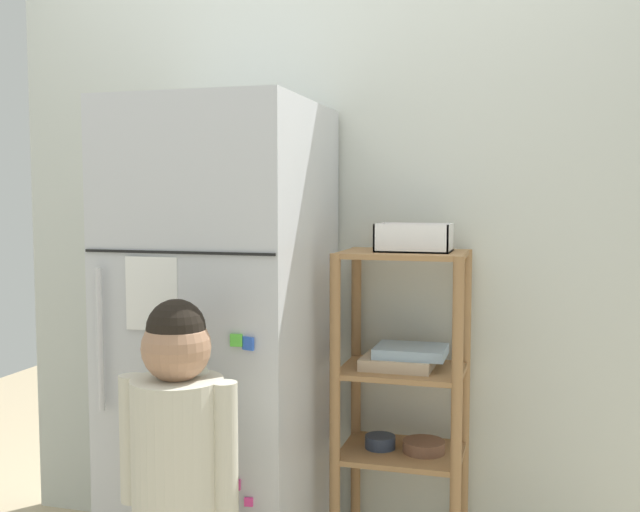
# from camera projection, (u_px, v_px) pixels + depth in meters

# --- Properties ---
(kitchen_wall_back) EXTENTS (2.56, 0.03, 2.14)m
(kitchen_wall_back) POSITION_uv_depth(u_px,v_px,m) (328.00, 267.00, 2.75)
(kitchen_wall_back) COLOR silver
(kitchen_wall_back) RESTS_ON ground
(refrigerator) EXTENTS (0.62, 0.71, 1.64)m
(refrigerator) POSITION_uv_depth(u_px,v_px,m) (225.00, 348.00, 2.49)
(refrigerator) COLOR silver
(refrigerator) RESTS_ON ground
(child_standing) EXTENTS (0.34, 0.25, 1.06)m
(child_standing) POSITION_uv_depth(u_px,v_px,m) (178.00, 453.00, 1.97)
(child_standing) COLOR brown
(child_standing) RESTS_ON ground
(pantry_shelf_unit) EXTENTS (0.43, 0.34, 1.15)m
(pantry_shelf_unit) POSITION_uv_depth(u_px,v_px,m) (403.00, 385.00, 2.50)
(pantry_shelf_unit) COLOR #9E7247
(pantry_shelf_unit) RESTS_ON ground
(fruit_bin) EXTENTS (0.25, 0.18, 0.09)m
(fruit_bin) POSITION_uv_depth(u_px,v_px,m) (411.00, 241.00, 2.46)
(fruit_bin) COLOR white
(fruit_bin) RESTS_ON pantry_shelf_unit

